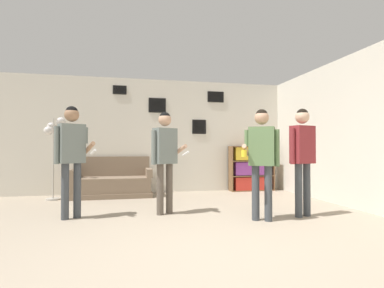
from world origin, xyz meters
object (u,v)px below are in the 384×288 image
at_px(bookshelf, 252,168).
at_px(drinking_cup, 253,144).
at_px(person_player_foreground_center, 165,152).
at_px(person_spectator_near_bookshelf, 302,150).
at_px(couch, 112,183).
at_px(person_player_foreground_left, 72,149).
at_px(person_watcher_holding_cup, 262,152).
at_px(floor_lamp, 54,137).

height_order(bookshelf, drinking_cup, drinking_cup).
bearing_deg(person_player_foreground_center, drinking_cup, 42.00).
bearing_deg(person_player_foreground_center, person_spectator_near_bookshelf, -16.93).
bearing_deg(couch, person_player_foreground_left, -103.23).
xyz_separation_m(bookshelf, person_player_foreground_left, (-3.83, -2.24, 0.48)).
bearing_deg(drinking_cup, person_player_foreground_left, -149.83).
distance_m(person_player_foreground_center, person_watcher_holding_cup, 1.51).
bearing_deg(floor_lamp, couch, 10.75).
bearing_deg(couch, person_watcher_holding_cup, -50.85).
xyz_separation_m(bookshelf, drinking_cup, (0.03, 0.00, 0.61)).
relative_size(floor_lamp, person_player_foreground_left, 1.01).
bearing_deg(person_player_foreground_center, floor_lamp, 139.04).
height_order(couch, drinking_cup, drinking_cup).
height_order(bookshelf, person_watcher_holding_cup, person_watcher_holding_cup).
xyz_separation_m(floor_lamp, person_watcher_holding_cup, (3.39, -2.53, -0.29)).
distance_m(couch, person_spectator_near_bookshelf, 4.04).
distance_m(bookshelf, person_watcher_holding_cup, 3.18).
height_order(person_player_foreground_left, person_watcher_holding_cup, person_player_foreground_left).
relative_size(floor_lamp, person_spectator_near_bookshelf, 1.02).
bearing_deg(person_spectator_near_bookshelf, floor_lamp, 149.55).
xyz_separation_m(bookshelf, person_spectator_near_bookshelf, (-0.38, -2.84, 0.46)).
distance_m(person_spectator_near_bookshelf, drinking_cup, 2.87).
height_order(person_watcher_holding_cup, person_spectator_near_bookshelf, person_spectator_near_bookshelf).
bearing_deg(drinking_cup, floor_lamp, -174.73).
height_order(person_player_foreground_center, person_spectator_near_bookshelf, person_spectator_near_bookshelf).
relative_size(couch, person_spectator_near_bookshelf, 1.03).
bearing_deg(person_player_foreground_left, bookshelf, 30.38).
relative_size(couch, person_watcher_holding_cup, 1.06).
xyz_separation_m(couch, drinking_cup, (3.38, 0.20, 0.87)).
xyz_separation_m(bookshelf, floor_lamp, (-4.50, -0.42, 0.73)).
height_order(bookshelf, person_spectator_near_bookshelf, person_spectator_near_bookshelf).
distance_m(person_player_foreground_left, person_player_foreground_center, 1.40).
bearing_deg(drinking_cup, person_watcher_holding_cup, -111.14).
bearing_deg(person_watcher_holding_cup, couch, 129.15).
distance_m(floor_lamp, person_watcher_holding_cup, 4.24).
height_order(couch, person_watcher_holding_cup, person_watcher_holding_cup).
distance_m(person_player_foreground_center, person_spectator_near_bookshelf, 2.14).
bearing_deg(person_watcher_holding_cup, floor_lamp, 143.25).
xyz_separation_m(person_spectator_near_bookshelf, drinking_cup, (0.41, 2.84, 0.15)).
distance_m(bookshelf, person_spectator_near_bookshelf, 2.90).
xyz_separation_m(person_player_foreground_center, person_spectator_near_bookshelf, (2.05, -0.62, 0.02)).
xyz_separation_m(floor_lamp, person_spectator_near_bookshelf, (4.12, -2.42, -0.26)).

